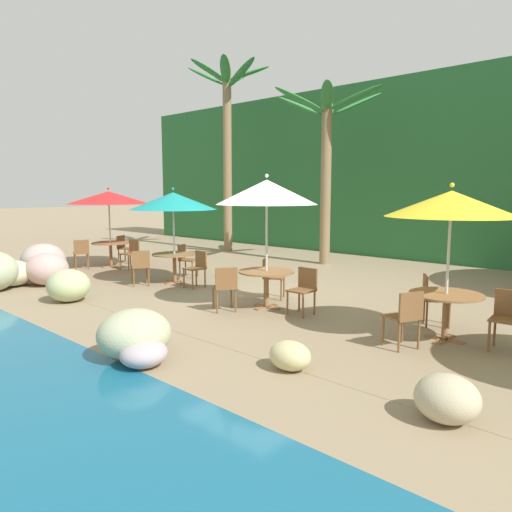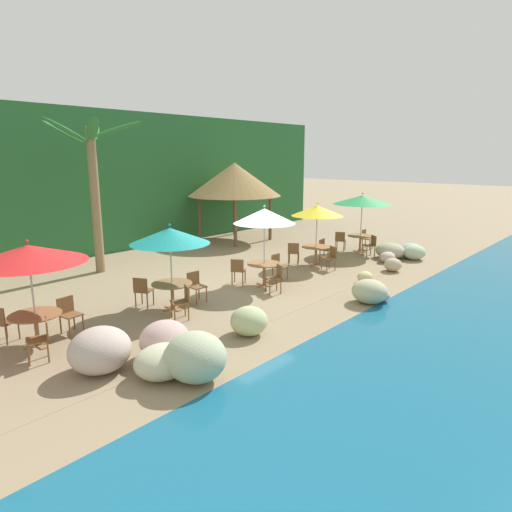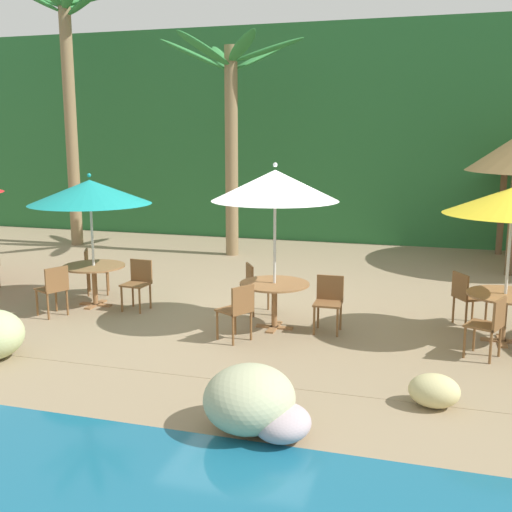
{
  "view_description": "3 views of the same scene",
  "coord_description": "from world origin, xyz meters",
  "px_view_note": "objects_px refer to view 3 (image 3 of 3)",
  "views": [
    {
      "loc": [
        6.86,
        -7.34,
        2.3
      ],
      "look_at": [
        0.02,
        -0.09,
        0.96
      ],
      "focal_mm": 34.29,
      "sensor_mm": 36.0,
      "label": 1
    },
    {
      "loc": [
        -10.15,
        -9.47,
        4.11
      ],
      "look_at": [
        0.57,
        0.03,
        0.92
      ],
      "focal_mm": 31.56,
      "sensor_mm": 36.0,
      "label": 2
    },
    {
      "loc": [
        2.96,
        -9.54,
        3.05
      ],
      "look_at": [
        0.03,
        0.37,
        1.01
      ],
      "focal_mm": 43.71,
      "sensor_mm": 36.0,
      "label": 3
    }
  ],
  "objects_px": {
    "chair_teal_seaward": "(138,281)",
    "chair_white_left": "(238,308)",
    "umbrella_white": "(275,186)",
    "chair_white_inland": "(256,285)",
    "chair_white_seaward": "(329,299)",
    "palm_tree_nearest": "(68,71)",
    "chair_teal_inland": "(93,268)",
    "dining_table_yellow": "(505,302)",
    "chair_yellow_left": "(490,323)",
    "umbrella_teal": "(90,192)",
    "chair_teal_left": "(54,287)",
    "dining_table_teal": "(94,272)",
    "chair_yellow_inland": "(466,295)",
    "dining_table_white": "(274,291)",
    "palm_tree_second": "(232,107)"
  },
  "relations": [
    {
      "from": "chair_white_inland",
      "to": "palm_tree_nearest",
      "type": "height_order",
      "value": "palm_tree_nearest"
    },
    {
      "from": "chair_teal_seaward",
      "to": "dining_table_white",
      "type": "relative_size",
      "value": 0.79
    },
    {
      "from": "umbrella_teal",
      "to": "dining_table_white",
      "type": "relative_size",
      "value": 2.15
    },
    {
      "from": "chair_teal_seaward",
      "to": "chair_teal_inland",
      "type": "height_order",
      "value": "same"
    },
    {
      "from": "chair_yellow_left",
      "to": "dining_table_teal",
      "type": "bearing_deg",
      "value": 172.48
    },
    {
      "from": "chair_teal_inland",
      "to": "chair_white_left",
      "type": "xyz_separation_m",
      "value": [
        3.54,
        -1.87,
        0.0
      ]
    },
    {
      "from": "chair_teal_seaward",
      "to": "umbrella_white",
      "type": "height_order",
      "value": "umbrella_white"
    },
    {
      "from": "chair_white_seaward",
      "to": "dining_table_yellow",
      "type": "height_order",
      "value": "chair_white_seaward"
    },
    {
      "from": "chair_white_inland",
      "to": "chair_yellow_left",
      "type": "height_order",
      "value": "same"
    },
    {
      "from": "chair_teal_left",
      "to": "palm_tree_nearest",
      "type": "relative_size",
      "value": 0.13
    },
    {
      "from": "chair_teal_left",
      "to": "umbrella_teal",
      "type": "bearing_deg",
      "value": 70.48
    },
    {
      "from": "umbrella_teal",
      "to": "chair_white_left",
      "type": "relative_size",
      "value": 2.72
    },
    {
      "from": "dining_table_teal",
      "to": "palm_tree_second",
      "type": "xyz_separation_m",
      "value": [
        0.85,
        5.22,
        3.07
      ]
    },
    {
      "from": "palm_tree_nearest",
      "to": "dining_table_yellow",
      "type": "bearing_deg",
      "value": -27.22
    },
    {
      "from": "chair_white_inland",
      "to": "chair_yellow_inland",
      "type": "xyz_separation_m",
      "value": [
        3.41,
        0.31,
        0.0
      ]
    },
    {
      "from": "chair_teal_inland",
      "to": "chair_teal_seaward",
      "type": "bearing_deg",
      "value": -27.75
    },
    {
      "from": "chair_teal_seaward",
      "to": "palm_tree_nearest",
      "type": "relative_size",
      "value": 0.13
    },
    {
      "from": "chair_teal_seaward",
      "to": "chair_white_left",
      "type": "height_order",
      "value": "same"
    },
    {
      "from": "umbrella_white",
      "to": "dining_table_yellow",
      "type": "height_order",
      "value": "umbrella_white"
    },
    {
      "from": "umbrella_white",
      "to": "palm_tree_nearest",
      "type": "distance_m",
      "value": 9.53
    },
    {
      "from": "dining_table_yellow",
      "to": "umbrella_white",
      "type": "bearing_deg",
      "value": -174.73
    },
    {
      "from": "chair_white_seaward",
      "to": "palm_tree_nearest",
      "type": "relative_size",
      "value": 0.13
    },
    {
      "from": "dining_table_teal",
      "to": "chair_teal_seaward",
      "type": "height_order",
      "value": "chair_teal_seaward"
    },
    {
      "from": "dining_table_teal",
      "to": "chair_yellow_inland",
      "type": "relative_size",
      "value": 1.26
    },
    {
      "from": "chair_white_inland",
      "to": "chair_yellow_left",
      "type": "relative_size",
      "value": 1.0
    },
    {
      "from": "chair_white_seaward",
      "to": "chair_yellow_inland",
      "type": "bearing_deg",
      "value": 23.37
    },
    {
      "from": "chair_white_inland",
      "to": "palm_tree_nearest",
      "type": "bearing_deg",
      "value": 142.73
    },
    {
      "from": "chair_yellow_left",
      "to": "umbrella_teal",
      "type": "bearing_deg",
      "value": 172.48
    },
    {
      "from": "chair_white_seaward",
      "to": "chair_yellow_left",
      "type": "height_order",
      "value": "same"
    },
    {
      "from": "chair_white_inland",
      "to": "dining_table_yellow",
      "type": "distance_m",
      "value": 3.95
    },
    {
      "from": "dining_table_teal",
      "to": "chair_yellow_left",
      "type": "relative_size",
      "value": 1.26
    },
    {
      "from": "umbrella_teal",
      "to": "chair_teal_seaward",
      "type": "relative_size",
      "value": 2.72
    },
    {
      "from": "chair_teal_seaward",
      "to": "chair_white_seaward",
      "type": "bearing_deg",
      "value": -4.78
    },
    {
      "from": "chair_teal_inland",
      "to": "chair_white_inland",
      "type": "height_order",
      "value": "same"
    },
    {
      "from": "chair_teal_seaward",
      "to": "chair_white_inland",
      "type": "bearing_deg",
      "value": 8.11
    },
    {
      "from": "chair_teal_inland",
      "to": "dining_table_yellow",
      "type": "xyz_separation_m",
      "value": [
        7.31,
        -0.77,
        0.1
      ]
    },
    {
      "from": "chair_yellow_inland",
      "to": "palm_tree_nearest",
      "type": "relative_size",
      "value": 0.13
    },
    {
      "from": "chair_yellow_left",
      "to": "chair_teal_seaward",
      "type": "bearing_deg",
      "value": 171.13
    },
    {
      "from": "dining_table_white",
      "to": "chair_white_inland",
      "type": "bearing_deg",
      "value": 126.51
    },
    {
      "from": "umbrella_teal",
      "to": "palm_tree_nearest",
      "type": "relative_size",
      "value": 0.34
    },
    {
      "from": "chair_white_left",
      "to": "chair_yellow_left",
      "type": "bearing_deg",
      "value": 4.52
    },
    {
      "from": "chair_white_inland",
      "to": "chair_yellow_left",
      "type": "distance_m",
      "value": 3.87
    },
    {
      "from": "chair_teal_seaward",
      "to": "chair_yellow_left",
      "type": "height_order",
      "value": "same"
    },
    {
      "from": "umbrella_white",
      "to": "palm_tree_second",
      "type": "distance_m",
      "value": 6.31
    },
    {
      "from": "umbrella_teal",
      "to": "chair_yellow_left",
      "type": "bearing_deg",
      "value": -7.52
    },
    {
      "from": "chair_white_left",
      "to": "dining_table_yellow",
      "type": "xyz_separation_m",
      "value": [
        3.77,
        1.1,
        0.1
      ]
    },
    {
      "from": "chair_teal_left",
      "to": "umbrella_white",
      "type": "xyz_separation_m",
      "value": [
        3.71,
        0.44,
        1.75
      ]
    },
    {
      "from": "chair_teal_inland",
      "to": "chair_white_left",
      "type": "relative_size",
      "value": 1.0
    },
    {
      "from": "dining_table_teal",
      "to": "chair_teal_inland",
      "type": "relative_size",
      "value": 1.26
    },
    {
      "from": "umbrella_white",
      "to": "chair_white_inland",
      "type": "distance_m",
      "value": 1.95
    }
  ]
}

